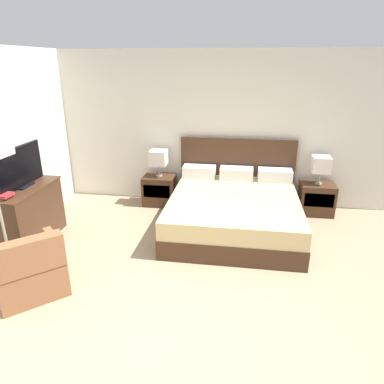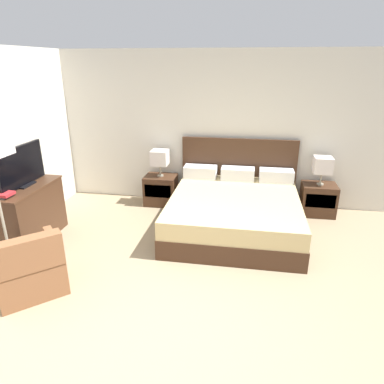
{
  "view_description": "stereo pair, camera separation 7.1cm",
  "coord_description": "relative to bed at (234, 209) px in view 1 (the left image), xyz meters",
  "views": [
    {
      "loc": [
        0.62,
        -2.41,
        2.41
      ],
      "look_at": [
        -0.04,
        1.91,
        0.75
      ],
      "focal_mm": 32.0,
      "sensor_mm": 36.0,
      "label": 1
    },
    {
      "loc": [
        0.69,
        -2.39,
        2.41
      ],
      "look_at": [
        -0.04,
        1.91,
        0.75
      ],
      "focal_mm": 32.0,
      "sensor_mm": 36.0,
      "label": 2
    }
  ],
  "objects": [
    {
      "name": "table_lamp_left",
      "position": [
        -1.36,
        0.76,
        0.56
      ],
      "size": [
        0.28,
        0.28,
        0.46
      ],
      "color": "gray",
      "rests_on": "nightstand_left"
    },
    {
      "name": "bed",
      "position": [
        0.0,
        0.0,
        0.0
      ],
      "size": [
        1.98,
        2.12,
        1.2
      ],
      "color": "#422819",
      "rests_on": "ground"
    },
    {
      "name": "nightstand_right",
      "position": [
        1.36,
        0.75,
        -0.04
      ],
      "size": [
        0.55,
        0.44,
        0.52
      ],
      "color": "#422819",
      "rests_on": "ground"
    },
    {
      "name": "dresser",
      "position": [
        -2.86,
        -0.88,
        0.12
      ],
      "size": [
        0.54,
        1.12,
        0.82
      ],
      "color": "#422819",
      "rests_on": "ground"
    },
    {
      "name": "wall_back",
      "position": [
        -0.53,
        1.07,
        1.02
      ],
      "size": [
        6.44,
        0.06,
        2.63
      ],
      "primitive_type": "cube",
      "color": "silver",
      "rests_on": "ground"
    },
    {
      "name": "book_blue_cover",
      "position": [
        -2.86,
        -1.28,
        0.56
      ],
      "size": [
        0.25,
        0.19,
        0.04
      ],
      "primitive_type": "cube",
      "rotation": [
        0.0,
        0.0,
        -0.04
      ],
      "color": "#B7282D",
      "rests_on": "book_red_cover"
    },
    {
      "name": "tv",
      "position": [
        -2.86,
        -0.84,
        0.79
      ],
      "size": [
        0.18,
        0.94,
        0.56
      ],
      "color": "black",
      "rests_on": "dresser"
    },
    {
      "name": "nightstand_left",
      "position": [
        -1.36,
        0.75,
        -0.04
      ],
      "size": [
        0.55,
        0.44,
        0.52
      ],
      "color": "#422819",
      "rests_on": "ground"
    },
    {
      "name": "table_lamp_right",
      "position": [
        1.36,
        0.76,
        0.56
      ],
      "size": [
        0.28,
        0.28,
        0.46
      ],
      "color": "gray",
      "rests_on": "nightstand_right"
    },
    {
      "name": "ground_plane",
      "position": [
        -0.53,
        -2.44,
        -0.3
      ],
      "size": [
        10.42,
        10.42,
        0.0
      ],
      "primitive_type": "plane",
      "color": "#998466"
    },
    {
      "name": "book_red_cover",
      "position": [
        -2.86,
        -1.28,
        0.53
      ],
      "size": [
        0.21,
        0.2,
        0.02
      ],
      "primitive_type": "cube",
      "rotation": [
        0.0,
        0.0,
        -0.13
      ],
      "color": "#383333",
      "rests_on": "dresser"
    },
    {
      "name": "armchair_by_window",
      "position": [
        -2.15,
        -1.97,
        -0.01
      ],
      "size": [
        0.97,
        0.97,
        0.76
      ],
      "color": "brown",
      "rests_on": "ground"
    }
  ]
}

